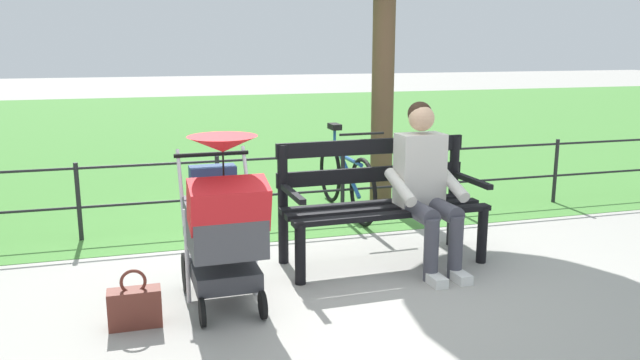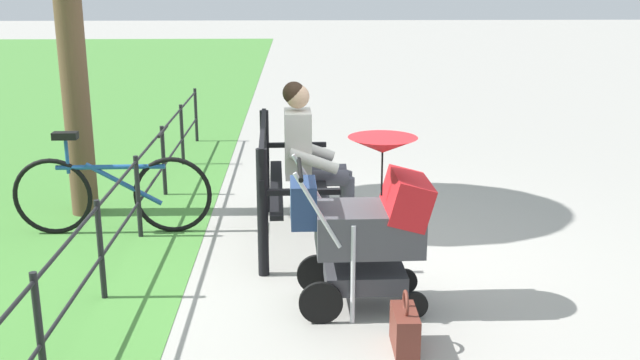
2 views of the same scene
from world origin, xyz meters
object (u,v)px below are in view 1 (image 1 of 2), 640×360
park_bench (380,196)px  handbag (135,307)px  stroller (223,220)px  bicycle (345,178)px  person_on_bench (426,181)px

park_bench → handbag: (1.89, 0.73, -0.40)m
park_bench → handbag: 2.07m
stroller → bicycle: (-1.51, -2.03, -0.23)m
bicycle → park_bench: bearing=82.3°
park_bench → bicycle: 1.48m
person_on_bench → stroller: 1.64m
handbag → bicycle: bicycle is taller
person_on_bench → park_bench: bearing=-37.9°
handbag → stroller: bearing=-164.5°
bicycle → person_on_bench: bearing=93.1°
bicycle → handbag: bearing=46.3°
person_on_bench → stroller: size_ratio=1.11×
park_bench → person_on_bench: (-0.29, 0.22, 0.15)m
stroller → handbag: bearing=15.5°
stroller → handbag: 0.76m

